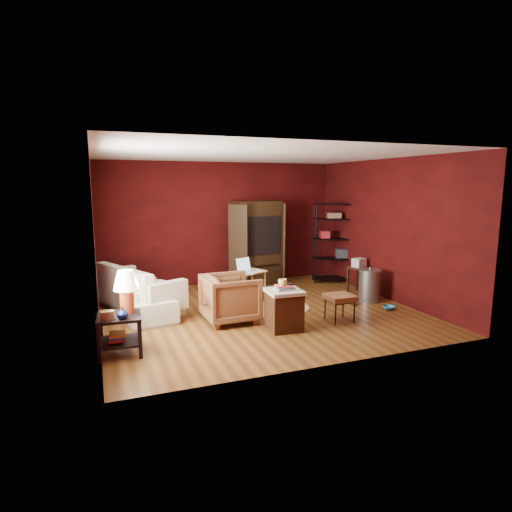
{
  "coord_description": "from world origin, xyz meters",
  "views": [
    {
      "loc": [
        -2.74,
        -7.01,
        2.29
      ],
      "look_at": [
        0.0,
        0.2,
        1.0
      ],
      "focal_mm": 30.0,
      "sensor_mm": 36.0,
      "label": 1
    }
  ],
  "objects_px": {
    "side_table": "(123,304)",
    "tv_armoire": "(256,241)",
    "hamper": "(284,309)",
    "laptop_desk": "(248,274)",
    "armchair": "(230,296)",
    "sofa": "(139,292)",
    "wire_shelving": "(334,239)"
  },
  "relations": [
    {
      "from": "side_table",
      "to": "wire_shelving",
      "type": "distance_m",
      "value": 5.67
    },
    {
      "from": "side_table",
      "to": "tv_armoire",
      "type": "height_order",
      "value": "tv_armoire"
    },
    {
      "from": "tv_armoire",
      "to": "wire_shelving",
      "type": "relative_size",
      "value": 1.03
    },
    {
      "from": "tv_armoire",
      "to": "armchair",
      "type": "bearing_deg",
      "value": -129.82
    },
    {
      "from": "sofa",
      "to": "tv_armoire",
      "type": "bearing_deg",
      "value": -73.0
    },
    {
      "from": "sofa",
      "to": "armchair",
      "type": "bearing_deg",
      "value": -136.3
    },
    {
      "from": "side_table",
      "to": "tv_armoire",
      "type": "bearing_deg",
      "value": 45.33
    },
    {
      "from": "armchair",
      "to": "tv_armoire",
      "type": "distance_m",
      "value": 2.87
    },
    {
      "from": "laptop_desk",
      "to": "wire_shelving",
      "type": "bearing_deg",
      "value": -8.09
    },
    {
      "from": "wire_shelving",
      "to": "sofa",
      "type": "bearing_deg",
      "value": -147.54
    },
    {
      "from": "armchair",
      "to": "wire_shelving",
      "type": "bearing_deg",
      "value": -59.48
    },
    {
      "from": "side_table",
      "to": "laptop_desk",
      "type": "xyz_separation_m",
      "value": [
        2.56,
        2.06,
        -0.18
      ]
    },
    {
      "from": "hamper",
      "to": "tv_armoire",
      "type": "relative_size",
      "value": 0.39
    },
    {
      "from": "side_table",
      "to": "wire_shelving",
      "type": "relative_size",
      "value": 0.61
    },
    {
      "from": "sofa",
      "to": "wire_shelving",
      "type": "distance_m",
      "value": 4.71
    },
    {
      "from": "side_table",
      "to": "wire_shelving",
      "type": "height_order",
      "value": "wire_shelving"
    },
    {
      "from": "armchair",
      "to": "tv_armoire",
      "type": "bearing_deg",
      "value": -31.25
    },
    {
      "from": "sofa",
      "to": "tv_armoire",
      "type": "height_order",
      "value": "tv_armoire"
    },
    {
      "from": "laptop_desk",
      "to": "armchair",
      "type": "bearing_deg",
      "value": -145.37
    },
    {
      "from": "sofa",
      "to": "side_table",
      "type": "height_order",
      "value": "side_table"
    },
    {
      "from": "sofa",
      "to": "side_table",
      "type": "xyz_separation_m",
      "value": [
        -0.38,
        -1.79,
        0.29
      ]
    },
    {
      "from": "sofa",
      "to": "hamper",
      "type": "distance_m",
      "value": 2.69
    },
    {
      "from": "armchair",
      "to": "laptop_desk",
      "type": "xyz_separation_m",
      "value": [
        0.79,
        1.3,
        0.06
      ]
    },
    {
      "from": "armchair",
      "to": "wire_shelving",
      "type": "relative_size",
      "value": 0.47
    },
    {
      "from": "hamper",
      "to": "laptop_desk",
      "type": "height_order",
      "value": "laptop_desk"
    },
    {
      "from": "side_table",
      "to": "laptop_desk",
      "type": "distance_m",
      "value": 3.29
    },
    {
      "from": "wire_shelving",
      "to": "armchair",
      "type": "bearing_deg",
      "value": -127.39
    },
    {
      "from": "armchair",
      "to": "hamper",
      "type": "height_order",
      "value": "armchair"
    },
    {
      "from": "hamper",
      "to": "laptop_desk",
      "type": "distance_m",
      "value": 2.01
    },
    {
      "from": "sofa",
      "to": "hamper",
      "type": "relative_size",
      "value": 2.68
    },
    {
      "from": "sofa",
      "to": "tv_armoire",
      "type": "xyz_separation_m",
      "value": [
        2.79,
        1.42,
        0.61
      ]
    },
    {
      "from": "armchair",
      "to": "side_table",
      "type": "height_order",
      "value": "side_table"
    }
  ]
}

